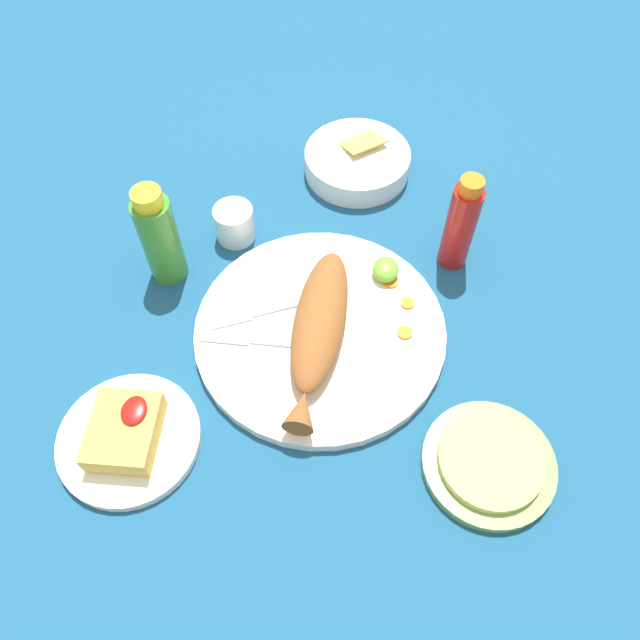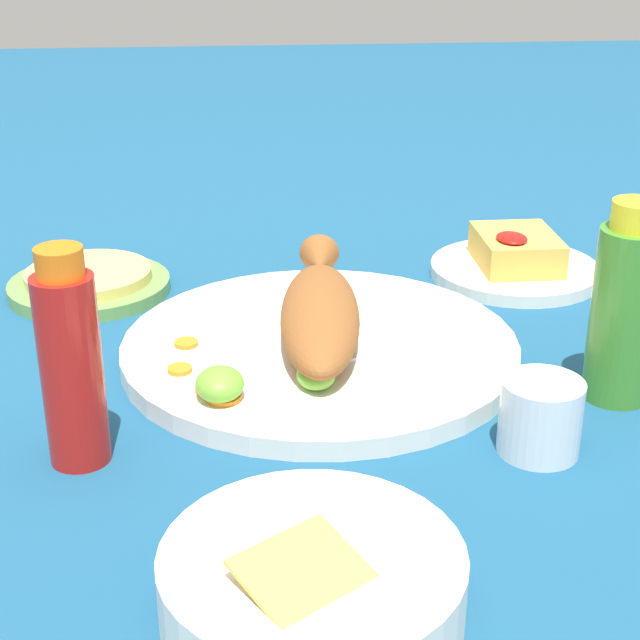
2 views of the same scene
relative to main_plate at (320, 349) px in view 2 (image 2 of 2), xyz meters
The scene contains 19 objects.
ground_plane 0.01m from the main_plate, ahead, with size 4.00×4.00×0.00m, color navy.
main_plate is the anchor object (origin of this frame).
fried_fish 0.04m from the main_plate, behind, with size 0.29×0.09×0.05m.
fork_near 0.09m from the main_plate, 109.17° to the left, with size 0.02×0.19×0.00m.
fork_far 0.10m from the main_plate, 79.87° to the left, with size 0.08×0.18×0.00m.
carrot_slice_near 0.12m from the main_plate, 88.70° to the right, with size 0.02×0.02×0.00m, color orange.
carrot_slice_mid 0.14m from the main_plate, 67.22° to the right, with size 0.02×0.02×0.00m, color orange.
carrot_slice_far 0.14m from the main_plate, 47.57° to the right, with size 0.03×0.03×0.00m, color orange.
carrot_slice_extra 0.14m from the main_plate, 39.48° to the right, with size 0.03×0.03×0.00m, color orange.
lime_wedge_main 0.14m from the main_plate, 41.16° to the right, with size 0.05×0.04×0.03m, color #6BB233.
lime_wedge_side 0.09m from the main_plate, ahead, with size 0.04×0.03×0.02m, color #6BB233.
hot_sauce_bottle_red 0.26m from the main_plate, 51.21° to the right, with size 0.05×0.05×0.17m.
hot_sauce_bottle_green 0.27m from the main_plate, 68.24° to the left, with size 0.06×0.06×0.17m.
salt_cup 0.24m from the main_plate, 40.25° to the left, with size 0.06×0.06×0.06m.
side_plate_fries 0.30m from the main_plate, 128.38° to the left, with size 0.19×0.19×0.01m, color white.
fries_pile 0.30m from the main_plate, 128.33° to the left, with size 0.10×0.08×0.04m.
guacamole_bowl 0.35m from the main_plate, ahead, with size 0.18×0.18×0.06m.
tortilla_plate 0.29m from the main_plate, 128.23° to the right, with size 0.17×0.17×0.01m, color #6B9E4C.
tortilla_stack 0.29m from the main_plate, 128.23° to the right, with size 0.13×0.13×0.01m, color #E0C666.
Camera 2 is at (0.81, -0.08, 0.40)m, focal length 55.00 mm.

